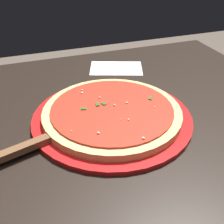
{
  "coord_description": "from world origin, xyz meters",
  "views": [
    {
      "loc": [
        -0.17,
        -0.45,
        1.1
      ],
      "look_at": [
        0.01,
        0.05,
        0.76
      ],
      "focal_mm": 46.18,
      "sensor_mm": 36.0,
      "label": 1
    }
  ],
  "objects_px": {
    "serving_plate": "(112,118)",
    "pizza": "(112,112)",
    "pizza_server": "(42,142)",
    "napkin_folded_right": "(116,68)"
  },
  "relations": [
    {
      "from": "pizza",
      "to": "pizza_server",
      "type": "bearing_deg",
      "value": -163.51
    },
    {
      "from": "pizza",
      "to": "pizza_server",
      "type": "relative_size",
      "value": 1.37
    },
    {
      "from": "pizza_server",
      "to": "pizza",
      "type": "bearing_deg",
      "value": 16.49
    },
    {
      "from": "pizza",
      "to": "serving_plate",
      "type": "bearing_deg",
      "value": -12.67
    },
    {
      "from": "pizza_server",
      "to": "napkin_folded_right",
      "type": "bearing_deg",
      "value": 48.89
    },
    {
      "from": "serving_plate",
      "to": "pizza_server",
      "type": "xyz_separation_m",
      "value": [
        -0.16,
        -0.05,
        0.01
      ]
    },
    {
      "from": "pizza_server",
      "to": "napkin_folded_right",
      "type": "distance_m",
      "value": 0.4
    },
    {
      "from": "serving_plate",
      "to": "pizza",
      "type": "bearing_deg",
      "value": 167.33
    },
    {
      "from": "pizza_server",
      "to": "serving_plate",
      "type": "bearing_deg",
      "value": 16.49
    },
    {
      "from": "pizza_server",
      "to": "napkin_folded_right",
      "type": "height_order",
      "value": "pizza_server"
    }
  ]
}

